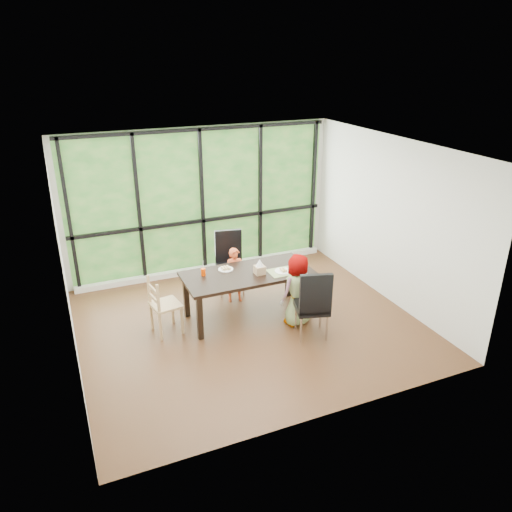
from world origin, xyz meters
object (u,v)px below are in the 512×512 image
object	(u,v)px
dining_table	(248,294)
tissue_box	(260,270)
child_toddler	(235,275)
orange_cup	(203,272)
green_cup	(302,267)
child_older	(296,290)
chair_end_beech	(166,305)
plate_near	(283,271)
plate_far	(226,269)
chair_interior_leather	(312,303)
chair_window_leather	(230,264)
white_mug	(300,260)

from	to	relation	value
dining_table	tissue_box	bearing A→B (deg)	-36.04
child_toddler	orange_cup	world-z (taller)	child_toddler
green_cup	child_older	bearing A→B (deg)	-131.37
chair_end_beech	tissue_box	size ratio (longest dim) A/B	5.92
plate_near	plate_far	bearing A→B (deg)	152.38
dining_table	chair_interior_leather	distance (m)	1.12
chair_interior_leather	dining_table	bearing A→B (deg)	-38.55
orange_cup	tissue_box	world-z (taller)	tissue_box
green_cup	plate_far	bearing A→B (deg)	156.42
chair_interior_leather	green_cup	bearing A→B (deg)	-89.49
chair_window_leather	child_older	distance (m)	1.50
plate_near	white_mug	size ratio (longest dim) A/B	3.28
green_cup	chair_interior_leather	bearing A→B (deg)	-105.60
plate_near	chair_interior_leather	bearing A→B (deg)	-80.65
child_toddler	child_older	world-z (taller)	child_older
chair_end_beech	green_cup	bearing A→B (deg)	-106.59
chair_interior_leather	white_mug	size ratio (longest dim) A/B	13.25
chair_window_leather	green_cup	xyz separation A→B (m)	(0.78, -1.12, 0.27)
dining_table	green_cup	distance (m)	0.96
child_toddler	plate_near	xyz separation A→B (m)	(0.52, -0.74, 0.29)
chair_window_leather	child_older	bearing A→B (deg)	-57.11
chair_interior_leather	white_mug	bearing A→B (deg)	-91.32
white_mug	orange_cup	bearing A→B (deg)	175.05
chair_end_beech	child_older	world-z (taller)	child_older
plate_far	white_mug	size ratio (longest dim) A/B	2.88
plate_near	child_toddler	bearing A→B (deg)	125.20
chair_window_leather	child_toddler	distance (m)	0.33
plate_far	dining_table	bearing A→B (deg)	-39.92
plate_near	tissue_box	world-z (taller)	tissue_box
child_toddler	child_older	size ratio (longest dim) A/B	0.82
child_toddler	orange_cup	distance (m)	0.83
dining_table	child_older	distance (m)	0.81
plate_far	green_cup	size ratio (longest dim) A/B	2.13
child_older	chair_interior_leather	bearing A→B (deg)	84.24
chair_end_beech	tissue_box	bearing A→B (deg)	-104.70
chair_interior_leather	plate_near	xyz separation A→B (m)	(-0.12, 0.71, 0.22)
white_mug	tissue_box	xyz separation A→B (m)	(-0.78, -0.15, 0.02)
plate_near	chair_end_beech	bearing A→B (deg)	173.17
dining_table	white_mug	xyz separation A→B (m)	(0.93, 0.03, 0.42)
dining_table	child_older	xyz separation A→B (m)	(0.59, -0.52, 0.19)
dining_table	child_toddler	world-z (taller)	child_toddler
chair_window_leather	orange_cup	size ratio (longest dim) A/B	9.74
plate_near	orange_cup	xyz separation A→B (m)	(-1.18, 0.36, 0.05)
chair_end_beech	white_mug	bearing A→B (deg)	-98.94
chair_window_leather	plate_far	size ratio (longest dim) A/B	4.60
plate_far	green_cup	world-z (taller)	green_cup
chair_end_beech	orange_cup	xyz separation A→B (m)	(0.64, 0.14, 0.36)
dining_table	white_mug	world-z (taller)	white_mug
orange_cup	green_cup	xyz separation A→B (m)	(1.48, -0.42, -0.00)
green_cup	chair_end_beech	bearing A→B (deg)	172.48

